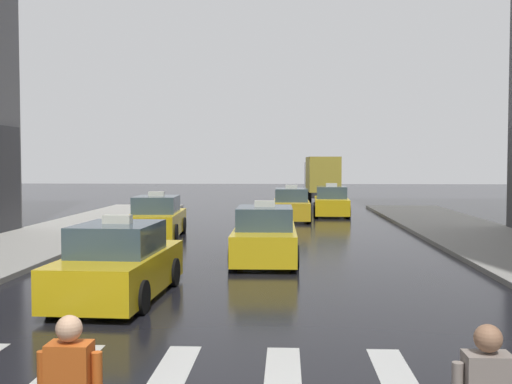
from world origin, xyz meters
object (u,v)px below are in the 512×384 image
Objects in this scene: taxi_second at (265,237)px; box_truck at (321,177)px; taxi_fifth at (331,203)px; taxi_third at (157,219)px; taxi_fourth at (291,206)px; taxi_lead at (119,265)px.

box_truck reaches higher than taxi_second.
box_truck is at bearing 89.35° from taxi_fifth.
taxi_third and taxi_fifth have the same top height.
taxi_second is 0.99× the size of taxi_third.
taxi_third is 1.02× the size of taxi_fourth.
taxi_third is at bearing -126.47° from taxi_fifth.
taxi_second is 16.08m from taxi_fifth.
taxi_fifth is 12.07m from box_truck.
taxi_fifth is (6.06, 20.88, 0.00)m from taxi_lead.
taxi_lead is 0.61× the size of box_truck.
taxi_lead is 1.00× the size of taxi_third.
box_truck reaches higher than taxi_fourth.
box_truck reaches higher than taxi_lead.
taxi_second is 0.99× the size of taxi_fifth.
taxi_third is (-1.46, 10.69, 0.00)m from taxi_lead.
taxi_lead is at bearing -101.99° from taxi_fourth.
box_truck reaches higher than taxi_third.
taxi_third is 12.66m from taxi_fifth.
box_truck is (2.36, 14.79, 1.13)m from taxi_fourth.
taxi_third is at bearing -109.05° from box_truck.
box_truck reaches higher than taxi_fifth.
taxi_fifth is at bearing 78.85° from taxi_second.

